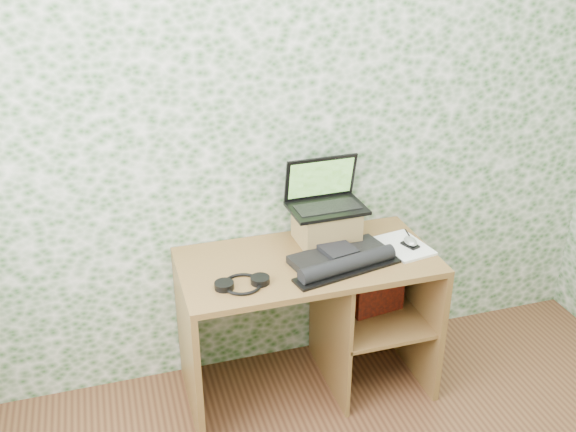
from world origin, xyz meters
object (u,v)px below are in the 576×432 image
object	(u,v)px
laptop	(324,196)
notepad	(404,246)
desk	(320,302)
riser	(326,226)
keyboard	(342,259)

from	to	relation	value
laptop	notepad	size ratio (longest dim) A/B	1.34
laptop	notepad	world-z (taller)	laptop
desk	notepad	size ratio (longest dim) A/B	4.37
desk	notepad	xyz separation A→B (m)	(0.40, -0.05, 0.28)
riser	notepad	distance (m)	0.39
laptop	riser	bearing A→B (deg)	-92.03
desk	laptop	bearing A→B (deg)	67.34
keyboard	notepad	xyz separation A→B (m)	(0.35, 0.07, -0.02)
desk	keyboard	world-z (taller)	keyboard
keyboard	notepad	world-z (taller)	keyboard
laptop	desk	bearing A→B (deg)	-114.69
riser	laptop	distance (m)	0.15
notepad	keyboard	bearing A→B (deg)	-178.60
desk	riser	distance (m)	0.38
desk	riser	xyz separation A→B (m)	(0.06, 0.12, 0.35)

